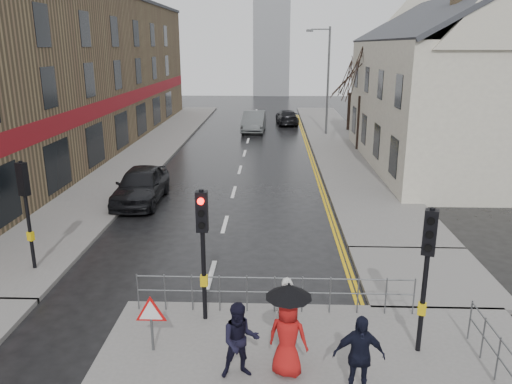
# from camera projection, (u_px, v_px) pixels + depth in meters

# --- Properties ---
(ground) EXTENTS (120.00, 120.00, 0.00)m
(ground) POSITION_uv_depth(u_px,v_px,m) (196.00, 327.00, 12.48)
(ground) COLOR black
(ground) RESTS_ON ground
(left_pavement) EXTENTS (4.00, 44.00, 0.14)m
(left_pavement) POSITION_uv_depth(u_px,v_px,m) (153.00, 146.00, 34.73)
(left_pavement) COLOR #605E5B
(left_pavement) RESTS_ON ground
(right_pavement) EXTENTS (4.00, 40.00, 0.14)m
(right_pavement) POSITION_uv_depth(u_px,v_px,m) (337.00, 142.00, 36.21)
(right_pavement) COLOR #605E5B
(right_pavement) RESTS_ON ground
(pavement_bridge_right) EXTENTS (4.00, 4.20, 0.14)m
(pavement_bridge_right) POSITION_uv_depth(u_px,v_px,m) (424.00, 276.00, 15.11)
(pavement_bridge_right) COLOR #605E5B
(pavement_bridge_right) RESTS_ON ground
(building_left_terrace) EXTENTS (8.00, 42.00, 10.00)m
(building_left_terrace) POSITION_uv_depth(u_px,v_px,m) (62.00, 74.00, 32.56)
(building_left_terrace) COLOR olive
(building_left_terrace) RESTS_ON ground
(building_right_cream) EXTENTS (9.00, 16.40, 10.10)m
(building_right_cream) POSITION_uv_depth(u_px,v_px,m) (454.00, 83.00, 27.98)
(building_right_cream) COLOR beige
(building_right_cream) RESTS_ON ground
(church_tower) EXTENTS (5.00, 5.00, 18.00)m
(church_tower) POSITION_uv_depth(u_px,v_px,m) (272.00, 29.00, 69.33)
(church_tower) COLOR gray
(church_tower) RESTS_ON ground
(traffic_signal_near_left) EXTENTS (0.28, 0.27, 3.40)m
(traffic_signal_near_left) POSITION_uv_depth(u_px,v_px,m) (203.00, 233.00, 11.96)
(traffic_signal_near_left) COLOR black
(traffic_signal_near_left) RESTS_ON near_pavement
(traffic_signal_near_right) EXTENTS (0.34, 0.33, 3.40)m
(traffic_signal_near_right) POSITION_uv_depth(u_px,v_px,m) (428.00, 256.00, 10.65)
(traffic_signal_near_right) COLOR black
(traffic_signal_near_right) RESTS_ON near_pavement
(traffic_signal_far_left) EXTENTS (0.34, 0.33, 3.40)m
(traffic_signal_far_left) POSITION_uv_depth(u_px,v_px,m) (25.00, 196.00, 14.85)
(traffic_signal_far_left) COLOR black
(traffic_signal_far_left) RESTS_ON left_pavement
(guard_railing_front) EXTENTS (7.14, 0.04, 1.00)m
(guard_railing_front) POSITION_uv_depth(u_px,v_px,m) (275.00, 286.00, 12.74)
(guard_railing_front) COLOR #595B5E
(guard_railing_front) RESTS_ON near_pavement
(warning_sign) EXTENTS (0.80, 0.07, 1.35)m
(warning_sign) POSITION_uv_depth(u_px,v_px,m) (151.00, 315.00, 11.05)
(warning_sign) COLOR #595B5E
(warning_sign) RESTS_ON near_pavement
(street_lamp) EXTENTS (1.83, 0.25, 8.00)m
(street_lamp) POSITION_uv_depth(u_px,v_px,m) (326.00, 74.00, 37.80)
(street_lamp) COLOR #595B5E
(street_lamp) RESTS_ON right_pavement
(tree_near) EXTENTS (2.40, 2.40, 6.58)m
(tree_near) POSITION_uv_depth(u_px,v_px,m) (362.00, 72.00, 31.87)
(tree_near) COLOR black
(tree_near) RESTS_ON right_pavement
(tree_far) EXTENTS (2.40, 2.40, 5.64)m
(tree_far) POSITION_uv_depth(u_px,v_px,m) (351.00, 76.00, 39.72)
(tree_far) COLOR black
(tree_far) RESTS_ON right_pavement
(pedestrian_a) EXTENTS (0.61, 0.45, 1.54)m
(pedestrian_a) POSITION_uv_depth(u_px,v_px,m) (287.00, 310.00, 11.52)
(pedestrian_a) COLOR #B8B9B4
(pedestrian_a) RESTS_ON near_pavement
(pedestrian_b) EXTENTS (0.91, 0.76, 1.66)m
(pedestrian_b) POSITION_uv_depth(u_px,v_px,m) (240.00, 341.00, 10.21)
(pedestrian_b) COLOR black
(pedestrian_b) RESTS_ON near_pavement
(pedestrian_with_umbrella) EXTENTS (0.97, 0.96, 2.06)m
(pedestrian_with_umbrella) POSITION_uv_depth(u_px,v_px,m) (288.00, 326.00, 10.20)
(pedestrian_with_umbrella) COLOR #AC1514
(pedestrian_with_umbrella) RESTS_ON near_pavement
(pedestrian_d) EXTENTS (1.02, 0.43, 1.73)m
(pedestrian_d) POSITION_uv_depth(u_px,v_px,m) (359.00, 356.00, 9.64)
(pedestrian_d) COLOR black
(pedestrian_d) RESTS_ON near_pavement
(car_parked) EXTENTS (1.91, 4.73, 1.61)m
(car_parked) POSITION_uv_depth(u_px,v_px,m) (141.00, 185.00, 22.20)
(car_parked) COLOR black
(car_parked) RESTS_ON ground
(car_mid) EXTENTS (1.92, 5.04, 1.64)m
(car_mid) POSITION_uv_depth(u_px,v_px,m) (254.00, 121.00, 40.69)
(car_mid) COLOR #505455
(car_mid) RESTS_ON ground
(car_far) EXTENTS (2.12, 4.57, 1.29)m
(car_far) POSITION_uv_depth(u_px,v_px,m) (287.00, 117.00, 44.47)
(car_far) COLOR black
(car_far) RESTS_ON ground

